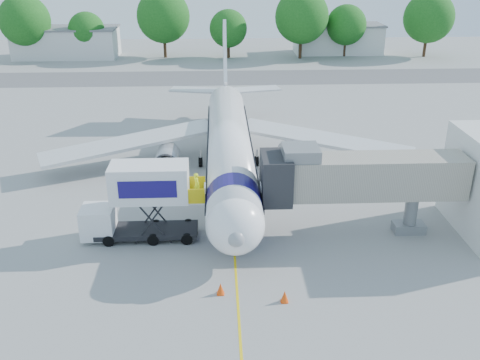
{
  "coord_description": "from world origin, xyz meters",
  "views": [
    {
      "loc": [
        -0.99,
        -39.88,
        18.78
      ],
      "look_at": [
        0.58,
        -4.55,
        3.2
      ],
      "focal_mm": 40.0,
      "sensor_mm": 36.0,
      "label": 1
    }
  ],
  "objects_px": {
    "ground_tug": "(207,325)",
    "aircraft": "(229,143)",
    "jet_bridge": "(351,177)",
    "catering_hiloader": "(141,202)"
  },
  "relations": [
    {
      "from": "aircraft",
      "to": "catering_hiloader",
      "type": "xyz_separation_m",
      "value": [
        -6.27,
        -11.12,
        -0.19
      ]
    },
    {
      "from": "aircraft",
      "to": "jet_bridge",
      "type": "distance_m",
      "value": 13.77
    },
    {
      "from": "aircraft",
      "to": "ground_tug",
      "type": "distance_m",
      "value": 21.82
    },
    {
      "from": "aircraft",
      "to": "jet_bridge",
      "type": "bearing_deg",
      "value": -54.3
    },
    {
      "from": "jet_bridge",
      "to": "catering_hiloader",
      "type": "relative_size",
      "value": 1.64
    },
    {
      "from": "catering_hiloader",
      "to": "jet_bridge",
      "type": "bearing_deg",
      "value": 0.01
    },
    {
      "from": "aircraft",
      "to": "jet_bridge",
      "type": "xyz_separation_m",
      "value": [
        7.99,
        -11.12,
        1.39
      ]
    },
    {
      "from": "ground_tug",
      "to": "aircraft",
      "type": "bearing_deg",
      "value": 100.19
    },
    {
      "from": "catering_hiloader",
      "to": "aircraft",
      "type": "bearing_deg",
      "value": 60.6
    },
    {
      "from": "aircraft",
      "to": "ground_tug",
      "type": "relative_size",
      "value": 9.6
    }
  ]
}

